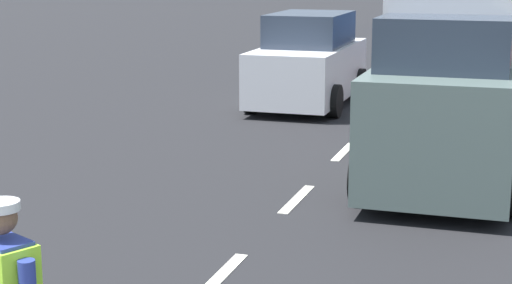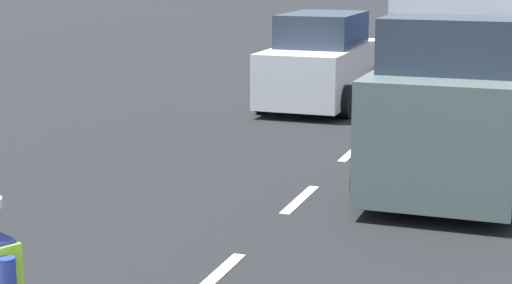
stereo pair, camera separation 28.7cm
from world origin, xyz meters
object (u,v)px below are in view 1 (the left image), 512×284
object	(u,v)px
car_oncoming_second	(309,63)
car_oncoming_third	(423,7)
car_outgoing_far	(498,26)
delivery_truck	(452,70)

from	to	relation	value
car_oncoming_second	car_oncoming_third	size ratio (longest dim) A/B	1.05
car_oncoming_second	car_outgoing_far	bearing A→B (deg)	72.23
car_outgoing_far	car_oncoming_third	bearing A→B (deg)	109.78
car_outgoing_far	delivery_truck	bearing A→B (deg)	-90.01
delivery_truck	car_oncoming_second	size ratio (longest dim) A/B	1.08
delivery_truck	car_oncoming_third	bearing A→B (deg)	97.79
delivery_truck	car_oncoming_second	xyz separation A→B (m)	(-3.53, 5.60, -0.68)
delivery_truck	car_oncoming_third	size ratio (longest dim) A/B	1.14
car_outgoing_far	car_oncoming_third	size ratio (longest dim) A/B	1.04
delivery_truck	car_oncoming_third	world-z (taller)	delivery_truck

